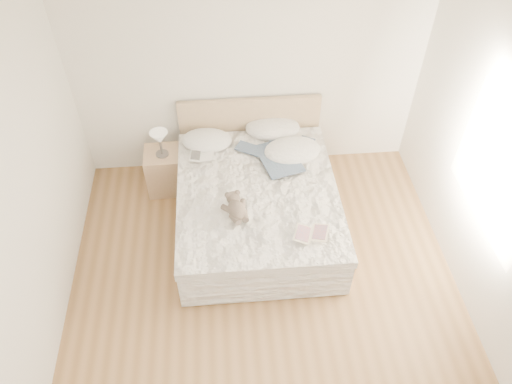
# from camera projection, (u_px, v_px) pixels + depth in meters

# --- Properties ---
(floor) EXTENTS (4.00, 4.50, 0.00)m
(floor) POSITION_uv_depth(u_px,v_px,m) (267.00, 310.00, 4.99)
(floor) COLOR brown
(floor) RESTS_ON ground
(ceiling) EXTENTS (4.00, 4.50, 0.00)m
(ceiling) POSITION_uv_depth(u_px,v_px,m) (274.00, 78.00, 3.06)
(ceiling) COLOR white
(ceiling) RESTS_ON ground
(wall_back) EXTENTS (4.00, 0.02, 2.70)m
(wall_back) POSITION_uv_depth(u_px,v_px,m) (249.00, 70.00, 5.59)
(wall_back) COLOR silver
(wall_back) RESTS_ON ground
(wall_left) EXTENTS (0.02, 4.50, 2.70)m
(wall_left) POSITION_uv_depth(u_px,v_px,m) (16.00, 238.00, 3.90)
(wall_left) COLOR silver
(wall_left) RESTS_ON ground
(wall_right) EXTENTS (0.02, 4.50, 2.70)m
(wall_right) POSITION_uv_depth(u_px,v_px,m) (509.00, 206.00, 4.14)
(wall_right) COLOR silver
(wall_right) RESTS_ON ground
(window) EXTENTS (0.02, 1.30, 1.10)m
(window) POSITION_uv_depth(u_px,v_px,m) (496.00, 173.00, 4.28)
(window) COLOR white
(window) RESTS_ON wall_right
(bed) EXTENTS (1.72, 2.14, 1.00)m
(bed) POSITION_uv_depth(u_px,v_px,m) (257.00, 202.00, 5.60)
(bed) COLOR tan
(bed) RESTS_ON floor
(nightstand) EXTENTS (0.46, 0.41, 0.56)m
(nightstand) POSITION_uv_depth(u_px,v_px,m) (166.00, 171.00, 6.00)
(nightstand) COLOR #9F825F
(nightstand) RESTS_ON floor
(table_lamp) EXTENTS (0.22, 0.22, 0.33)m
(table_lamp) POSITION_uv_depth(u_px,v_px,m) (160.00, 139.00, 5.62)
(table_lamp) COLOR #453F3B
(table_lamp) RESTS_ON nightstand
(pillow_left) EXTENTS (0.64, 0.49, 0.18)m
(pillow_left) POSITION_uv_depth(u_px,v_px,m) (207.00, 140.00, 5.84)
(pillow_left) COLOR white
(pillow_left) RESTS_ON bed
(pillow_middle) EXTENTS (0.68, 0.50, 0.20)m
(pillow_middle) POSITION_uv_depth(u_px,v_px,m) (273.00, 128.00, 6.00)
(pillow_middle) COLOR white
(pillow_middle) RESTS_ON bed
(pillow_right) EXTENTS (0.70, 0.52, 0.20)m
(pillow_right) POSITION_uv_depth(u_px,v_px,m) (293.00, 150.00, 5.71)
(pillow_right) COLOR white
(pillow_right) RESTS_ON bed
(blouse) EXTENTS (0.79, 0.82, 0.03)m
(blouse) POSITION_uv_depth(u_px,v_px,m) (279.00, 158.00, 5.63)
(blouse) COLOR #374760
(blouse) RESTS_ON bed
(photo_book) EXTENTS (0.30, 0.22, 0.02)m
(photo_book) POSITION_uv_depth(u_px,v_px,m) (202.00, 156.00, 5.66)
(photo_book) COLOR white
(photo_book) RESTS_ON bed
(childrens_book) EXTENTS (0.40, 0.33, 0.02)m
(childrens_book) POSITION_uv_depth(u_px,v_px,m) (311.00, 234.00, 4.87)
(childrens_book) COLOR #FCF1CA
(childrens_book) RESTS_ON bed
(teddy_bear) EXTENTS (0.32, 0.38, 0.17)m
(teddy_bear) POSITION_uv_depth(u_px,v_px,m) (237.00, 214.00, 5.02)
(teddy_bear) COLOR brown
(teddy_bear) RESTS_ON bed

